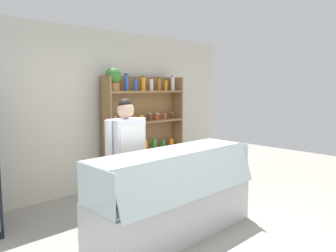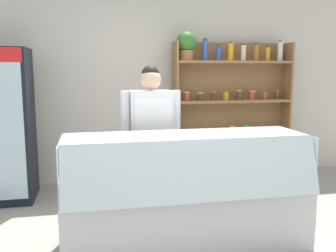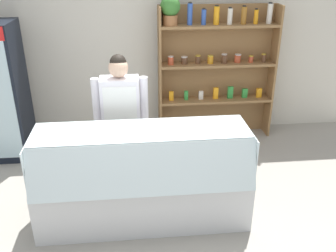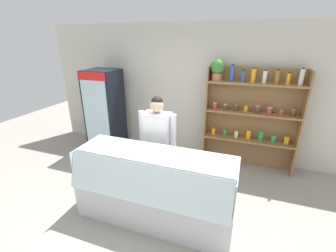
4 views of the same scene
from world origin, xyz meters
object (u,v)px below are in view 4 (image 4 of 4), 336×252
at_px(deli_display_case, 154,199).
at_px(shop_clerk, 157,138).
at_px(shelving_unit, 247,110).
at_px(drinks_fridge, 105,112).

bearing_deg(deli_display_case, shop_clerk, 107.81).
height_order(shelving_unit, deli_display_case, shelving_unit).
distance_m(drinks_fridge, shop_clerk, 1.88).
distance_m(drinks_fridge, shelving_unit, 2.92).
bearing_deg(shop_clerk, drinks_fridge, 149.26).
height_order(drinks_fridge, deli_display_case, drinks_fridge).
bearing_deg(deli_display_case, drinks_fridge, 138.74).
bearing_deg(shelving_unit, shop_clerk, -134.72).
bearing_deg(drinks_fridge, shop_clerk, -30.74).
xyz_separation_m(drinks_fridge, shop_clerk, (1.61, -0.96, 0.04)).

